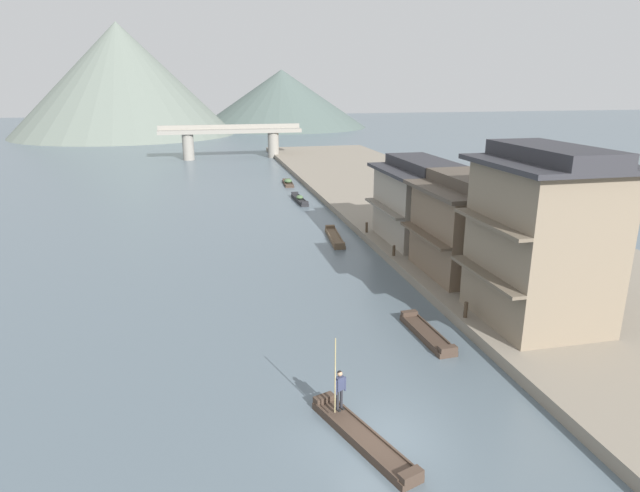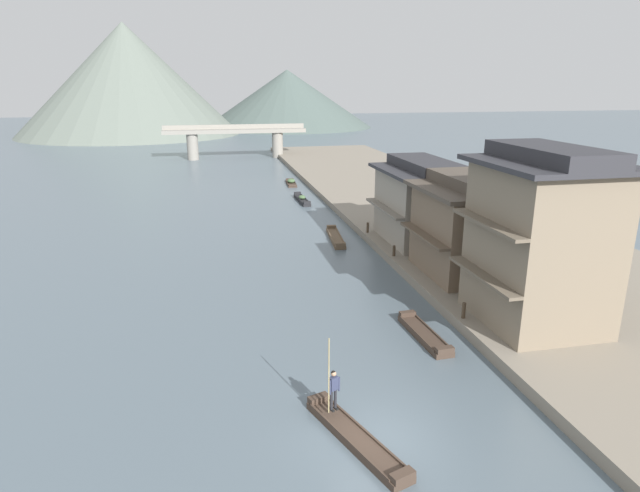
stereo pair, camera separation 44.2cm
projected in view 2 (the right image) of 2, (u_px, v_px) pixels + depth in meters
The scene contains 17 objects.
ground_plane at pixel (372, 441), 19.14m from camera, with size 400.00×400.00×0.00m, color slate.
riverbank_right at pixel (440, 215), 50.31m from camera, with size 18.00×110.00×0.59m, color gray.
boat_foreground_poled at pixel (356, 438), 19.02m from camera, with size 2.64×5.37×0.50m.
boatman_person at pixel (333, 386), 19.81m from camera, with size 0.51×0.40×3.04m.
boat_moored_nearest at pixel (291, 182), 67.01m from camera, with size 1.38×4.75×0.70m.
boat_moored_second at pixel (302, 199), 57.29m from camera, with size 0.93×5.37×0.69m.
boat_moored_third at pixel (424, 335), 26.81m from camera, with size 1.19×4.57×0.52m.
boat_moored_far at pixel (336, 238), 43.48m from camera, with size 1.41×5.64×0.52m.
house_waterfront_nearest at pixel (541, 239), 26.19m from camera, with size 6.30×6.86×8.74m.
house_waterfront_second at pixel (472, 226), 33.52m from camera, with size 6.81×7.14×6.14m.
house_waterfront_tall at pixel (422, 201), 40.52m from camera, with size 6.44×7.83×6.14m.
mooring_post_dock_near at pixel (464, 310), 27.58m from camera, with size 0.20×0.20×0.84m, color #473828.
mooring_post_dock_mid at pixel (394, 251), 37.48m from camera, with size 0.20×0.20×0.73m, color #473828.
mooring_post_dock_far at pixel (368, 227), 43.33m from camera, with size 0.20×0.20×0.81m, color #473828.
stone_bridge at pixel (235, 137), 88.51m from camera, with size 23.02×2.40×5.46m.
hill_far_west at pixel (127, 79), 127.18m from camera, with size 51.36×51.36×25.36m, color slate.
hill_far_centre at pixel (287, 99), 150.15m from camera, with size 46.57×46.57×15.39m, color #4C5B56.
Camera 2 is at (-5.19, -15.57, 12.15)m, focal length 30.44 mm.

